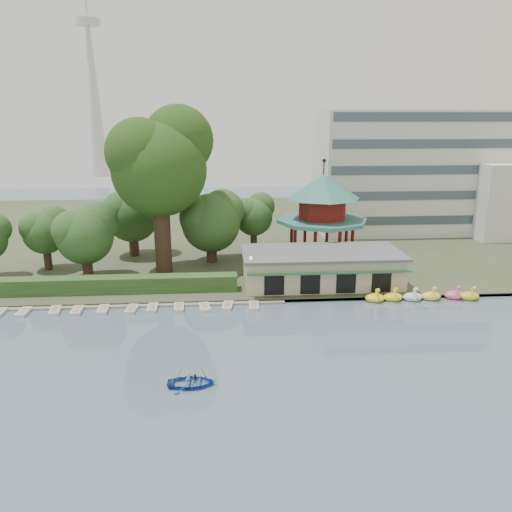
{
  "coord_description": "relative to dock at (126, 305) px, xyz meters",
  "views": [
    {
      "loc": [
        -1.79,
        -33.43,
        19.45
      ],
      "look_at": [
        2.0,
        18.0,
        5.0
      ],
      "focal_mm": 35.0,
      "sensor_mm": 36.0,
      "label": 1
    }
  ],
  "objects": [
    {
      "name": "shore",
      "position": [
        12.0,
        34.8,
        0.08
      ],
      "size": [
        220.0,
        70.0,
        0.4
      ],
      "primitive_type": "cube",
      "color": "#424930",
      "rests_on": "ground"
    },
    {
      "name": "office_building",
      "position": [
        44.67,
        31.8,
        9.61
      ],
      "size": [
        38.0,
        18.0,
        20.0
      ],
      "color": "silver",
      "rests_on": "shore"
    },
    {
      "name": "broadcast_tower",
      "position": [
        -30.0,
        122.8,
        33.86
      ],
      "size": [
        8.0,
        8.0,
        96.0
      ],
      "color": "silver",
      "rests_on": "ground"
    },
    {
      "name": "boathouse",
      "position": [
        22.0,
        4.77,
        2.25
      ],
      "size": [
        18.6,
        9.39,
        3.9
      ],
      "color": "#C9B894",
      "rests_on": "shore"
    },
    {
      "name": "hedge",
      "position": [
        -3.0,
        3.3,
        1.18
      ],
      "size": [
        30.0,
        2.0,
        1.8
      ],
      "primitive_type": "cube",
      "color": "#2F5424",
      "rests_on": "shore"
    },
    {
      "name": "embankment",
      "position": [
        12.0,
        0.1,
        0.03
      ],
      "size": [
        220.0,
        0.6,
        0.3
      ],
      "primitive_type": "cube",
      "color": "gray",
      "rests_on": "ground"
    },
    {
      "name": "swan_boats",
      "position": [
        32.29,
        -0.59,
        0.28
      ],
      "size": [
        12.72,
        2.19,
        1.92
      ],
      "color": "yellow",
      "rests_on": "ground"
    },
    {
      "name": "rowboat_with_passengers",
      "position": [
        7.86,
        -17.03,
        0.4
      ],
      "size": [
        5.04,
        3.62,
        2.01
      ],
      "color": "#1E4EAD",
      "rests_on": "ground"
    },
    {
      "name": "dock",
      "position": [
        0.0,
        0.0,
        0.0
      ],
      "size": [
        34.0,
        1.6,
        0.24
      ],
      "primitive_type": "cube",
      "color": "gray",
      "rests_on": "ground"
    },
    {
      "name": "lamp_post",
      "position": [
        13.5,
        1.8,
        3.22
      ],
      "size": [
        0.36,
        0.36,
        4.28
      ],
      "color": "black",
      "rests_on": "shore"
    },
    {
      "name": "ground_plane",
      "position": [
        12.0,
        -17.2,
        -0.12
      ],
      "size": [
        220.0,
        220.0,
        0.0
      ],
      "primitive_type": "plane",
      "color": "slate",
      "rests_on": "ground"
    },
    {
      "name": "small_trees",
      "position": [
        -0.06,
        14.54,
        6.08
      ],
      "size": [
        38.74,
        17.29,
        10.02
      ],
      "color": "#3A281C",
      "rests_on": "shore"
    },
    {
      "name": "moored_rowboats",
      "position": [
        -0.71,
        -1.47,
        0.06
      ],
      "size": [
        29.75,
        2.67,
        0.36
      ],
      "color": "silver",
      "rests_on": "ground"
    },
    {
      "name": "big_tree",
      "position": [
        3.16,
        10.99,
        14.26
      ],
      "size": [
        12.67,
        11.8,
        20.58
      ],
      "color": "#3A281C",
      "rests_on": "shore"
    },
    {
      "name": "pavilion",
      "position": [
        24.0,
        14.8,
        7.36
      ],
      "size": [
        12.4,
        12.4,
        13.5
      ],
      "color": "#C9B894",
      "rests_on": "shore"
    }
  ]
}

